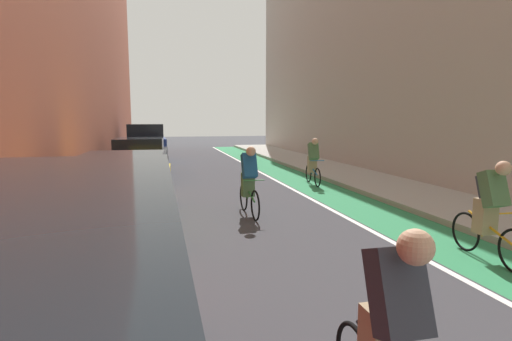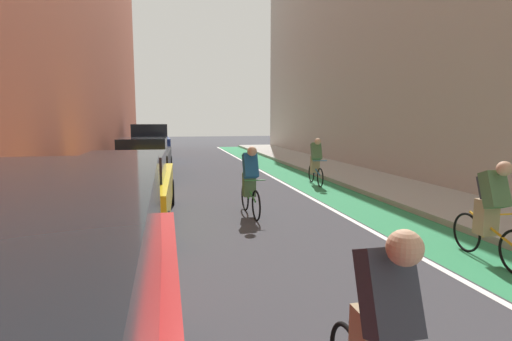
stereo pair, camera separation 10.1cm
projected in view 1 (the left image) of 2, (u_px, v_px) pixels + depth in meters
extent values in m
plane|color=#38383D|center=(231.00, 195.00, 11.80)|extent=(80.99, 80.99, 0.00)
cube|color=#2D8451|center=(303.00, 181.00, 14.42)|extent=(1.60, 36.81, 0.00)
cube|color=white|center=(279.00, 182.00, 14.21)|extent=(0.12, 36.81, 0.00)
cube|color=#A8A59E|center=(357.00, 177.00, 14.90)|extent=(2.68, 36.81, 0.14)
cube|color=#B2ADA3|center=(395.00, 10.00, 16.57)|extent=(2.40, 32.81, 13.43)
cylinder|color=black|center=(173.00, 328.00, 3.66)|extent=(0.22, 0.66, 0.66)
cube|color=yellow|center=(126.00, 193.00, 8.43)|extent=(2.00, 4.84, 0.70)
cube|color=black|center=(123.00, 167.00, 8.13)|extent=(1.68, 2.07, 0.55)
cylinder|color=black|center=(101.00, 195.00, 10.10)|extent=(0.24, 0.67, 0.66)
cylinder|color=black|center=(168.00, 192.00, 10.43)|extent=(0.24, 0.67, 0.66)
cylinder|color=black|center=(60.00, 236.00, 6.53)|extent=(0.24, 0.67, 0.66)
cylinder|color=black|center=(164.00, 231.00, 6.85)|extent=(0.24, 0.67, 0.66)
cube|color=black|center=(141.00, 160.00, 15.13)|extent=(2.10, 4.80, 0.70)
cube|color=black|center=(140.00, 145.00, 14.83)|extent=(1.77, 2.05, 0.55)
cylinder|color=black|center=(123.00, 165.00, 16.77)|extent=(0.24, 0.67, 0.66)
cylinder|color=black|center=(166.00, 164.00, 17.12)|extent=(0.24, 0.67, 0.66)
cylinder|color=black|center=(109.00, 177.00, 13.24)|extent=(0.24, 0.67, 0.66)
cylinder|color=black|center=(164.00, 175.00, 13.59)|extent=(0.24, 0.67, 0.66)
cube|color=navy|center=(146.00, 147.00, 20.71)|extent=(2.09, 4.29, 0.95)
cube|color=black|center=(145.00, 131.00, 20.40)|extent=(1.80, 2.59, 0.75)
cylinder|color=black|center=(129.00, 154.00, 22.03)|extent=(0.24, 0.67, 0.66)
cylinder|color=black|center=(162.00, 153.00, 22.50)|extent=(0.24, 0.67, 0.66)
cylinder|color=black|center=(127.00, 159.00, 19.04)|extent=(0.24, 0.67, 0.66)
cylinder|color=black|center=(165.00, 158.00, 19.51)|extent=(0.24, 0.67, 0.66)
cube|color=#333842|center=(398.00, 291.00, 2.55)|extent=(0.32, 0.40, 0.60)
sphere|color=tan|center=(416.00, 247.00, 2.36)|extent=(0.22, 0.22, 0.22)
torus|color=black|center=(465.00, 231.00, 6.79)|extent=(0.08, 0.67, 0.67)
cylinder|color=gold|center=(490.00, 227.00, 6.25)|extent=(0.09, 0.96, 0.33)
cylinder|color=gold|center=(481.00, 219.00, 6.42)|extent=(0.04, 0.12, 0.55)
cube|color=tan|center=(485.00, 216.00, 6.33)|extent=(0.29, 0.25, 0.56)
cube|color=#4C7247|center=(494.00, 189.00, 6.15)|extent=(0.34, 0.42, 0.60)
sphere|color=tan|center=(503.00, 168.00, 5.95)|extent=(0.22, 0.22, 0.22)
cube|color=#333842|center=(488.00, 186.00, 6.27)|extent=(0.27, 0.29, 0.39)
torus|color=black|center=(255.00, 206.00, 8.78)|extent=(0.07, 0.68, 0.68)
torus|color=black|center=(244.00, 197.00, 9.78)|extent=(0.07, 0.68, 0.68)
cylinder|color=#338C3F|center=(249.00, 192.00, 9.25)|extent=(0.08, 0.96, 0.33)
cylinder|color=#338C3F|center=(247.00, 187.00, 9.42)|extent=(0.04, 0.12, 0.55)
cylinder|color=#338C3F|center=(254.00, 180.00, 8.78)|extent=(0.48, 0.04, 0.02)
cube|color=#4C7247|center=(248.00, 184.00, 9.33)|extent=(0.29, 0.25, 0.56)
cube|color=#1E598C|center=(249.00, 166.00, 9.15)|extent=(0.33, 0.41, 0.60)
sphere|color=tan|center=(251.00, 151.00, 8.96)|extent=(0.22, 0.22, 0.22)
torus|color=black|center=(318.00, 177.00, 13.17)|extent=(0.09, 0.63, 0.63)
torus|color=black|center=(308.00, 173.00, 14.20)|extent=(0.09, 0.63, 0.63)
cylinder|color=#1966A5|center=(313.00, 169.00, 13.66)|extent=(0.12, 0.96, 0.33)
cylinder|color=#1966A5|center=(311.00, 166.00, 13.83)|extent=(0.05, 0.12, 0.55)
cylinder|color=#1966A5|center=(317.00, 161.00, 13.18)|extent=(0.48, 0.06, 0.02)
cube|color=tan|center=(312.00, 164.00, 13.74)|extent=(0.30, 0.26, 0.56)
cube|color=#4C7247|center=(313.00, 151.00, 13.56)|extent=(0.35, 0.42, 0.60)
sphere|color=tan|center=(315.00, 141.00, 13.36)|extent=(0.22, 0.22, 0.22)
cube|color=maroon|center=(312.00, 150.00, 13.68)|extent=(0.28, 0.29, 0.39)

